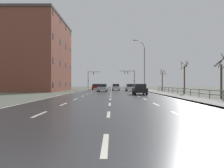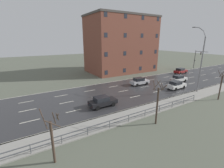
{
  "view_description": "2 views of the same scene",
  "coord_description": "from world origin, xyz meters",
  "px_view_note": "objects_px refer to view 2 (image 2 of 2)",
  "views": [
    {
      "loc": [
        0.18,
        -3.52,
        1.56
      ],
      "look_at": [
        0.07,
        59.76,
        1.54
      ],
      "focal_mm": 34.63,
      "sensor_mm": 36.0,
      "label": 1
    },
    {
      "loc": [
        23.02,
        17.96,
        9.52
      ],
      "look_at": [
        0.0,
        31.87,
        1.79
      ],
      "focal_mm": 25.08,
      "sensor_mm": 36.0,
      "label": 2
    }
  ],
  "objects_px": {
    "traffic_signal_left": "(197,57)",
    "car_near_right": "(176,85)",
    "car_mid_centre": "(179,79)",
    "street_lamp_midground": "(201,62)",
    "car_distant": "(139,81)",
    "brick_building": "(121,44)",
    "car_near_left": "(103,101)",
    "car_far_left": "(181,71)"
  },
  "relations": [
    {
      "from": "street_lamp_midground",
      "to": "car_mid_centre",
      "type": "distance_m",
      "value": 8.65
    },
    {
      "from": "car_distant",
      "to": "car_mid_centre",
      "type": "bearing_deg",
      "value": 75.94
    },
    {
      "from": "car_near_right",
      "to": "car_mid_centre",
      "type": "bearing_deg",
      "value": 121.35
    },
    {
      "from": "car_near_left",
      "to": "car_far_left",
      "type": "xyz_separation_m",
      "value": [
        -8.72,
        29.89,
        0.0
      ]
    },
    {
      "from": "car_distant",
      "to": "brick_building",
      "type": "relative_size",
      "value": 0.21
    },
    {
      "from": "car_mid_centre",
      "to": "car_near_right",
      "type": "bearing_deg",
      "value": -57.88
    },
    {
      "from": "street_lamp_midground",
      "to": "car_near_left",
      "type": "height_order",
      "value": "street_lamp_midground"
    },
    {
      "from": "car_near_left",
      "to": "car_far_left",
      "type": "height_order",
      "value": "same"
    },
    {
      "from": "car_near_left",
      "to": "car_near_right",
      "type": "distance_m",
      "value": 16.51
    },
    {
      "from": "car_mid_centre",
      "to": "car_near_right",
      "type": "distance_m",
      "value": 5.75
    },
    {
      "from": "street_lamp_midground",
      "to": "car_mid_centre",
      "type": "relative_size",
      "value": 2.84
    },
    {
      "from": "car_far_left",
      "to": "car_mid_centre",
      "type": "bearing_deg",
      "value": -58.27
    },
    {
      "from": "street_lamp_midground",
      "to": "car_distant",
      "type": "distance_m",
      "value": 11.97
    },
    {
      "from": "car_mid_centre",
      "to": "brick_building",
      "type": "relative_size",
      "value": 0.21
    },
    {
      "from": "car_far_left",
      "to": "car_near_left",
      "type": "bearing_deg",
      "value": -75.62
    },
    {
      "from": "street_lamp_midground",
      "to": "brick_building",
      "type": "bearing_deg",
      "value": -178.6
    },
    {
      "from": "street_lamp_midground",
      "to": "car_near_right",
      "type": "relative_size",
      "value": 2.83
    },
    {
      "from": "traffic_signal_left",
      "to": "car_near_right",
      "type": "distance_m",
      "value": 27.68
    },
    {
      "from": "traffic_signal_left",
      "to": "brick_building",
      "type": "height_order",
      "value": "brick_building"
    },
    {
      "from": "street_lamp_midground",
      "to": "car_near_left",
      "type": "bearing_deg",
      "value": -100.22
    },
    {
      "from": "car_near_left",
      "to": "brick_building",
      "type": "xyz_separation_m",
      "value": [
        -20.97,
        17.46,
        7.25
      ]
    },
    {
      "from": "traffic_signal_left",
      "to": "car_mid_centre",
      "type": "height_order",
      "value": "traffic_signal_left"
    },
    {
      "from": "street_lamp_midground",
      "to": "car_distant",
      "type": "bearing_deg",
      "value": -147.14
    },
    {
      "from": "car_distant",
      "to": "brick_building",
      "type": "height_order",
      "value": "brick_building"
    },
    {
      "from": "traffic_signal_left",
      "to": "car_mid_centre",
      "type": "relative_size",
      "value": 1.44
    },
    {
      "from": "traffic_signal_left",
      "to": "car_far_left",
      "type": "distance_m",
      "value": 12.35
    },
    {
      "from": "car_near_left",
      "to": "car_near_right",
      "type": "relative_size",
      "value": 1.0
    },
    {
      "from": "car_near_left",
      "to": "car_mid_centre",
      "type": "bearing_deg",
      "value": 97.55
    },
    {
      "from": "street_lamp_midground",
      "to": "car_near_right",
      "type": "distance_m",
      "value": 6.07
    },
    {
      "from": "traffic_signal_left",
      "to": "car_distant",
      "type": "bearing_deg",
      "value": -79.5
    },
    {
      "from": "car_mid_centre",
      "to": "car_near_left",
      "type": "xyz_separation_m",
      "value": [
        3.06,
        -21.37,
        0.0
      ]
    },
    {
      "from": "car_far_left",
      "to": "brick_building",
      "type": "relative_size",
      "value": 0.21
    },
    {
      "from": "brick_building",
      "to": "car_far_left",
      "type": "bearing_deg",
      "value": 45.44
    },
    {
      "from": "street_lamp_midground",
      "to": "car_near_left",
      "type": "xyz_separation_m",
      "value": [
        -3.26,
        -18.05,
        -4.89
      ]
    },
    {
      "from": "traffic_signal_left",
      "to": "street_lamp_midground",
      "type": "bearing_deg",
      "value": -58.1
    },
    {
      "from": "traffic_signal_left",
      "to": "car_near_left",
      "type": "relative_size",
      "value": 1.43
    },
    {
      "from": "car_near_right",
      "to": "traffic_signal_left",
      "type": "bearing_deg",
      "value": 113.55
    },
    {
      "from": "car_near_left",
      "to": "car_far_left",
      "type": "relative_size",
      "value": 0.99
    },
    {
      "from": "car_distant",
      "to": "car_far_left",
      "type": "relative_size",
      "value": 1.01
    },
    {
      "from": "traffic_signal_left",
      "to": "car_near_right",
      "type": "relative_size",
      "value": 1.43
    },
    {
      "from": "street_lamp_midground",
      "to": "car_near_right",
      "type": "bearing_deg",
      "value": -154.69
    },
    {
      "from": "car_distant",
      "to": "car_near_left",
      "type": "bearing_deg",
      "value": -60.84
    }
  ]
}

